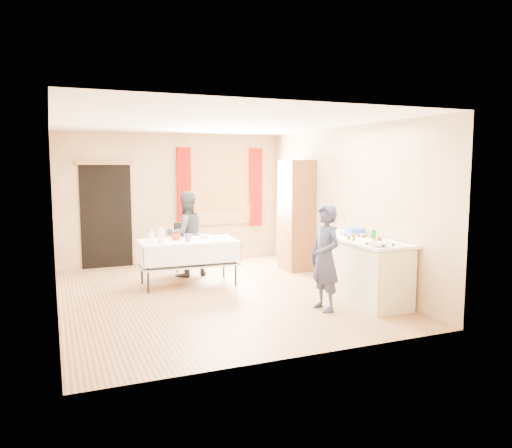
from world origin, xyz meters
name	(u,v)px	position (x,y,z in m)	size (l,w,h in m)	color
floor	(215,295)	(0.00, 0.00, -0.01)	(4.50, 5.50, 0.02)	#9E7047
ceiling	(213,122)	(0.00, 0.00, 2.61)	(4.50, 5.50, 0.02)	white
wall_back	(172,199)	(0.00, 2.76, 1.30)	(4.50, 0.02, 2.60)	tan
wall_front	(298,233)	(0.00, -2.76, 1.30)	(4.50, 0.02, 2.60)	tan
wall_left	(53,216)	(-2.26, 0.00, 1.30)	(0.02, 5.50, 2.60)	tan
wall_right	(342,205)	(2.26, 0.00, 1.30)	(0.02, 5.50, 2.60)	tan
window_frame	(220,188)	(1.00, 2.72, 1.50)	(1.32, 0.06, 1.52)	olive
window_pane	(220,188)	(1.00, 2.71, 1.50)	(1.20, 0.02, 1.40)	white
curtain_left	(184,189)	(0.22, 2.67, 1.50)	(0.28, 0.06, 1.65)	#9A0801
curtain_right	(256,187)	(1.78, 2.67, 1.50)	(0.28, 0.06, 1.65)	#9A0801
doorway	(106,216)	(-1.30, 2.73, 1.00)	(0.95, 0.04, 2.00)	black
door_lintel	(105,163)	(-1.30, 2.70, 2.02)	(1.05, 0.06, 0.08)	olive
cabinet	(297,215)	(1.99, 1.16, 1.03)	(0.50, 0.60, 2.06)	brown
counter	(367,271)	(1.89, -1.26, 0.45)	(0.68, 1.44, 0.91)	beige
party_table	(188,258)	(-0.22, 0.74, 0.45)	(1.60, 0.85, 0.75)	black
chair	(188,258)	(0.02, 1.68, 0.27)	(0.48, 0.48, 0.92)	black
girl	(325,258)	(1.13, -1.38, 0.72)	(0.40, 0.56, 1.45)	#1F2241
woman	(186,234)	(-0.07, 1.40, 0.76)	(0.82, 0.69, 1.51)	black
soda_can	(374,234)	(2.07, -1.16, 0.97)	(0.07, 0.07, 0.12)	#0C8C1A
mixing_bowl	(378,244)	(1.69, -1.80, 0.94)	(0.31, 0.31, 0.06)	white
foam_block	(341,233)	(1.80, -0.70, 0.95)	(0.15, 0.10, 0.08)	white
blue_basket	(354,231)	(2.11, -0.60, 0.95)	(0.30, 0.20, 0.08)	blue
pitcher	(161,236)	(-0.68, 0.64, 0.86)	(0.11, 0.11, 0.22)	silver
cup_red	(176,237)	(-0.41, 0.80, 0.81)	(0.15, 0.15, 0.11)	#B4320F
cup_rainbow	(188,238)	(-0.26, 0.59, 0.81)	(0.15, 0.15, 0.12)	red
small_bowl	(204,236)	(0.10, 0.86, 0.78)	(0.19, 0.19, 0.06)	white
pastry_tray	(220,239)	(0.29, 0.59, 0.76)	(0.28, 0.20, 0.02)	white
bottle	(152,235)	(-0.78, 0.92, 0.84)	(0.09, 0.10, 0.19)	white
cake_balls	(369,239)	(1.86, -1.33, 0.93)	(0.51, 1.11, 0.04)	#3F2314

